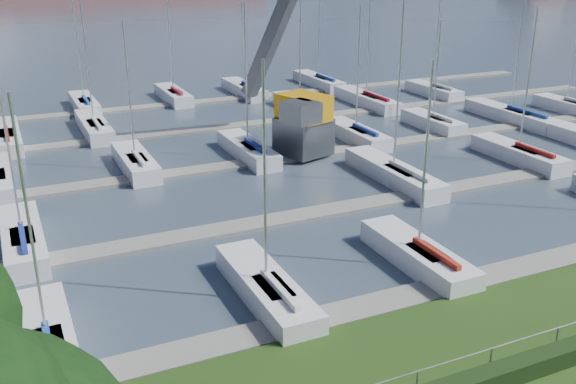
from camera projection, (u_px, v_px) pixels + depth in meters
fence at (443, 363)px, 20.65m from camera, size 80.00×0.04×0.04m
docks at (201, 170)px, 43.25m from camera, size 90.00×41.60×0.25m
crane at (302, 75)px, 45.77m from camera, size 7.35×13.05×22.35m
sailboat_fleet at (126, 81)px, 43.03m from camera, size 74.49×49.86×13.37m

